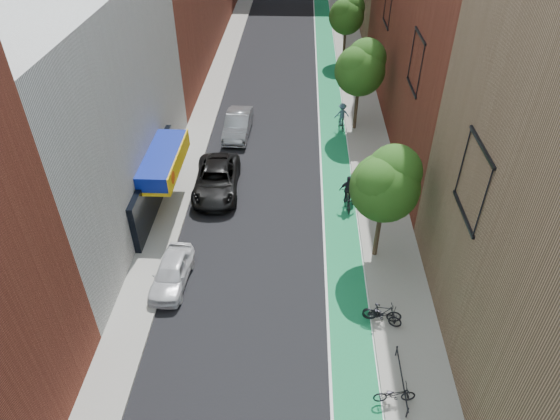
# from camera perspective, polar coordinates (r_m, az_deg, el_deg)

# --- Properties ---
(bike_lane) EXTENTS (2.00, 68.00, 0.01)m
(bike_lane) POSITION_cam_1_polar(r_m,az_deg,el_deg) (40.01, 5.91, 10.53)
(bike_lane) COLOR #14713C
(bike_lane) RESTS_ON ground
(sidewalk_left) EXTENTS (2.00, 68.00, 0.15)m
(sidewalk_left) POSITION_cam_1_polar(r_m,az_deg,el_deg) (40.58, -8.58, 10.83)
(sidewalk_left) COLOR gray
(sidewalk_left) RESTS_ON ground
(sidewalk_right) EXTENTS (3.00, 68.00, 0.15)m
(sidewalk_right) POSITION_cam_1_polar(r_m,az_deg,el_deg) (40.21, 9.53, 10.47)
(sidewalk_right) COLOR gray
(sidewalk_right) RESTS_ON ground
(building_left_white) EXTENTS (8.00, 20.00, 12.00)m
(building_left_white) POSITION_cam_1_polar(r_m,az_deg,el_deg) (29.28, -23.39, 10.22)
(building_left_white) COLOR silver
(building_left_white) RESTS_ON ground
(tree_near) EXTENTS (3.40, 3.36, 6.42)m
(tree_near) POSITION_cam_1_polar(r_m,az_deg,el_deg) (24.11, 12.05, 3.08)
(tree_near) COLOR #332619
(tree_near) RESTS_ON ground
(tree_mid) EXTENTS (3.55, 3.53, 6.74)m
(tree_mid) POSITION_cam_1_polar(r_m,az_deg,el_deg) (36.38, 9.22, 15.89)
(tree_mid) COLOR #332619
(tree_mid) RESTS_ON ground
(tree_far) EXTENTS (3.30, 3.25, 6.21)m
(tree_far) POSITION_cam_1_polar(r_m,az_deg,el_deg) (49.73, 7.68, 21.37)
(tree_far) COLOR #332619
(tree_far) RESTS_ON ground
(parked_car_white) EXTENTS (1.80, 4.04, 1.35)m
(parked_car_white) POSITION_cam_1_polar(r_m,az_deg,el_deg) (25.16, -12.28, -6.99)
(parked_car_white) COLOR silver
(parked_car_white) RESTS_ON ground
(parked_car_black) EXTENTS (2.92, 5.86, 1.60)m
(parked_car_black) POSITION_cam_1_polar(r_m,az_deg,el_deg) (30.94, -7.26, 3.43)
(parked_car_black) COLOR black
(parked_car_black) RESTS_ON ground
(parked_car_silver) EXTENTS (1.88, 4.97, 1.62)m
(parked_car_silver) POSITION_cam_1_polar(r_m,az_deg,el_deg) (37.08, -4.83, 9.72)
(parked_car_silver) COLOR gray
(parked_car_silver) RESTS_ON ground
(cyclist_lane_near) EXTENTS (0.84, 1.59, 1.92)m
(cyclist_lane_near) POSITION_cam_1_polar(r_m,az_deg,el_deg) (30.20, 8.17, 2.45)
(cyclist_lane_near) COLOR black
(cyclist_lane_near) RESTS_ON ground
(cyclist_lane_mid) EXTENTS (1.07, 1.90, 2.12)m
(cyclist_lane_mid) POSITION_cam_1_polar(r_m,az_deg,el_deg) (29.58, 7.75, 1.58)
(cyclist_lane_mid) COLOR black
(cyclist_lane_mid) RESTS_ON ground
(cyclist_lane_far) EXTENTS (1.17, 1.72, 2.02)m
(cyclist_lane_far) POSITION_cam_1_polar(r_m,az_deg,el_deg) (37.99, 7.08, 10.44)
(cyclist_lane_far) COLOR black
(cyclist_lane_far) RESTS_ON ground
(parked_bike_near) EXTENTS (1.91, 1.25, 0.95)m
(parked_bike_near) POSITION_cam_1_polar(r_m,az_deg,el_deg) (23.27, 11.61, -11.66)
(parked_bike_near) COLOR black
(parked_bike_near) RESTS_ON sidewalk_right
(parked_bike_mid) EXTENTS (1.80, 0.67, 1.06)m
(parked_bike_mid) POSITION_cam_1_polar(r_m,az_deg,el_deg) (23.28, 11.60, -11.43)
(parked_bike_mid) COLOR black
(parked_bike_mid) RESTS_ON sidewalk_right
(parked_bike_far) EXTENTS (1.71, 0.73, 0.87)m
(parked_bike_far) POSITION_cam_1_polar(r_m,az_deg,el_deg) (20.97, 12.96, -19.83)
(parked_bike_far) COLOR black
(parked_bike_far) RESTS_ON sidewalk_right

